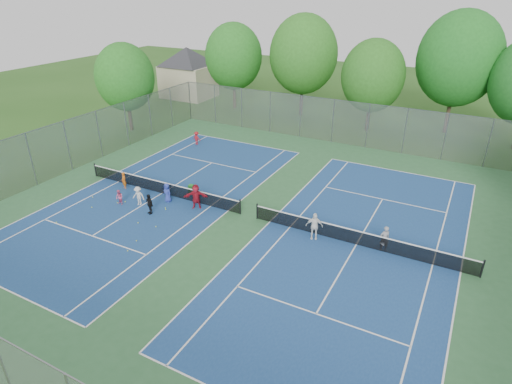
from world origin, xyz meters
TOP-DOWN VIEW (x-y plane):
  - ground at (0.00, 0.00)m, footprint 120.00×120.00m
  - court_pad at (0.00, 0.00)m, footprint 32.00×32.00m
  - court_left at (-7.00, 0.00)m, footprint 10.97×23.77m
  - court_right at (7.00, 0.00)m, footprint 10.97×23.77m
  - net_left at (-7.00, 0.00)m, footprint 12.87×0.10m
  - net_right at (7.00, 0.00)m, footprint 12.87×0.10m
  - fence_north at (0.00, 16.00)m, footprint 32.00×0.10m
  - fence_south at (0.00, -16.00)m, footprint 32.00×0.10m
  - fence_west at (-16.00, 0.00)m, footprint 0.10×32.00m
  - house at (-22.00, 24.00)m, footprint 11.03×11.03m
  - tree_nw at (-14.00, 22.00)m, footprint 6.40×6.40m
  - tree_nl at (-6.00, 23.00)m, footprint 7.20×7.20m
  - tree_nc at (2.00, 21.00)m, footprint 6.00×6.00m
  - tree_nr at (9.00, 24.00)m, footprint 7.60×7.60m
  - tree_side_w at (-19.00, 10.00)m, footprint 5.60×5.60m
  - ball_crate at (-7.25, 0.70)m, footprint 0.39×0.39m
  - ball_hopper at (-5.21, 1.05)m, footprint 0.37×0.37m
  - student_a at (-9.90, -0.60)m, footprint 0.53×0.42m
  - student_b at (-8.40, -2.62)m, footprint 0.56×0.46m
  - student_c at (-7.24, -2.05)m, footprint 0.93×0.64m
  - student_d at (-5.79, -2.64)m, footprint 0.87×0.58m
  - student_e at (-5.84, -0.77)m, footprint 0.73×0.55m
  - student_f at (-3.59, -0.60)m, footprint 1.61×1.19m
  - child_far_baseline at (-10.67, 9.53)m, footprint 0.82×0.51m
  - instructor at (8.46, 0.17)m, footprint 0.66×0.63m
  - teen_court_b at (4.59, -0.50)m, footprint 1.06×0.73m
  - tennis_ball_0 at (-4.34, -3.85)m, footprint 0.07×0.07m
  - tennis_ball_1 at (-4.02, -6.61)m, footprint 0.07×0.07m
  - tennis_ball_2 at (-5.62, -4.00)m, footprint 0.07×0.07m
  - tennis_ball_3 at (-4.30, -5.60)m, footprint 0.07×0.07m
  - tennis_ball_4 at (-10.14, -6.32)m, footprint 0.07×0.07m
  - tennis_ball_5 at (-5.35, -1.68)m, footprint 0.07×0.07m
  - tennis_ball_6 at (-8.33, -2.25)m, footprint 0.07×0.07m
  - tennis_ball_7 at (-10.83, -2.77)m, footprint 0.07×0.07m
  - tennis_ball_8 at (-5.21, -1.81)m, footprint 0.07×0.07m
  - tennis_ball_9 at (-9.71, -3.89)m, footprint 0.07×0.07m
  - tennis_ball_10 at (-8.70, -2.59)m, footprint 0.07×0.07m

SIDE VIEW (x-z plane):
  - ground at x=0.00m, z-range 0.00..0.00m
  - court_pad at x=0.00m, z-range 0.00..0.01m
  - court_left at x=-7.00m, z-range 0.01..0.02m
  - court_right at x=7.00m, z-range 0.01..0.02m
  - tennis_ball_0 at x=-4.34m, z-range 0.00..0.07m
  - tennis_ball_1 at x=-4.02m, z-range 0.00..0.07m
  - tennis_ball_2 at x=-5.62m, z-range 0.00..0.07m
  - tennis_ball_3 at x=-4.30m, z-range 0.00..0.07m
  - tennis_ball_4 at x=-10.14m, z-range 0.00..0.07m
  - tennis_ball_5 at x=-5.35m, z-range 0.00..0.07m
  - tennis_ball_6 at x=-8.33m, z-range 0.00..0.07m
  - tennis_ball_7 at x=-10.83m, z-range 0.00..0.07m
  - tennis_ball_8 at x=-5.21m, z-range 0.00..0.07m
  - tennis_ball_9 at x=-9.71m, z-range 0.00..0.07m
  - tennis_ball_10 at x=-8.70m, z-range 0.00..0.07m
  - ball_crate at x=-7.25m, z-range 0.00..0.29m
  - ball_hopper at x=-5.21m, z-range 0.00..0.63m
  - net_left at x=-7.00m, z-range 0.00..0.91m
  - net_right at x=7.00m, z-range 0.00..0.91m
  - student_b at x=-8.40m, z-range 0.00..1.05m
  - child_far_baseline at x=-10.67m, z-range 0.00..1.23m
  - student_a at x=-9.90m, z-range 0.00..1.25m
  - student_c at x=-7.24m, z-range 0.00..1.33m
  - student_e at x=-5.84m, z-range 0.00..1.34m
  - student_d at x=-5.79m, z-range 0.00..1.38m
  - instructor at x=8.46m, z-range 0.00..1.53m
  - teen_court_b at x=4.59m, z-range 0.00..1.66m
  - student_f at x=-3.59m, z-range 0.00..1.69m
  - fence_north at x=0.00m, z-range 0.00..4.00m
  - fence_south at x=0.00m, z-range 0.00..4.00m
  - fence_west at x=-16.00m, z-range 0.00..4.00m
  - house at x=-22.00m, z-range 0.56..7.86m
  - tree_side_w at x=-19.00m, z-range 1.01..9.48m
  - tree_nc at x=2.00m, z-range 0.97..9.82m
  - tree_nw at x=-14.00m, z-range 1.10..10.68m
  - tree_nl at x=-6.00m, z-range 1.20..11.89m
  - tree_nr at x=9.00m, z-range 1.33..12.75m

